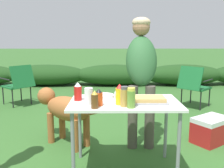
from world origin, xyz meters
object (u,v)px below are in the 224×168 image
Objects in this scene: food_tray at (147,100)px; spice_jar at (124,97)px; paper_cup_stack at (89,97)px; mustard_bottle at (119,95)px; cooler_box at (211,130)px; beer_bottle at (95,100)px; camp_chair_green_behind_table at (19,83)px; ketchup_bottle at (78,92)px; dog at (64,109)px; camp_chair_near_hedge at (194,84)px; mixing_bowl at (123,93)px; standing_person_in_navy_coat at (141,67)px; plate_stack at (104,96)px; hot_sauce_bottle at (99,98)px; folding_table at (124,109)px; relish_jar at (131,98)px.

spice_jar is (-0.24, -0.14, 0.07)m from food_tray.
mustard_bottle is at bearing 5.69° from paper_cup_stack.
beer_bottle is at bearing -1.87° from cooler_box.
beer_bottle is 1.86m from cooler_box.
cooler_box is (3.19, -1.89, -0.30)m from camp_chair_green_behind_table.
cooler_box is at bearing 35.88° from spice_jar.
dog is (-0.27, 0.63, -0.36)m from ketchup_bottle.
mixing_bowl is at bearing -80.23° from camp_chair_near_hedge.
paper_cup_stack reaches higher than beer_bottle.
spice_jar is 1.19m from dog.
spice_jar reaches higher than ketchup_bottle.
mixing_bowl is 0.51m from beer_bottle.
food_tray is 0.67× the size of cooler_box.
spice_jar is 0.23× the size of camp_chair_near_hedge.
standing_person_in_navy_coat reaches higher than camp_chair_near_hedge.
spice_jar is (0.33, -0.04, 0.01)m from paper_cup_stack.
food_tray is 0.49m from plate_stack.
hot_sauce_bottle reaches higher than mixing_bowl.
spice_jar is (-0.01, -0.18, 0.17)m from folding_table.
paper_cup_stack is at bearing 173.56° from spice_jar.
paper_cup_stack reaches higher than mixing_bowl.
cooler_box is (1.54, 0.83, -0.65)m from paper_cup_stack.
beer_bottle is 0.18× the size of dog.
cooler_box is at bearing 4.29° from standing_person_in_navy_coat.
ketchup_bottle reaches higher than hot_sauce_bottle.
standing_person_in_navy_coat is 2.19m from camp_chair_near_hedge.
mixing_bowl is 0.97× the size of spice_jar.
hot_sauce_bottle is 0.97× the size of beer_bottle.
spice_jar is (0.20, -0.36, 0.08)m from plate_stack.
folding_table is at bearing 85.87° from spice_jar.
hot_sauce_bottle is 0.10m from beer_bottle.
standing_person_in_navy_coat reaches higher than beer_bottle.
dog is at bearing -34.06° from cooler_box.
mustard_bottle reaches higher than folding_table.
mixing_bowl is 0.32× the size of cooler_box.
ketchup_bottle and relish_jar have the same top height.
relish_jar is 3.49m from camp_chair_green_behind_table.
spice_jar is (0.24, -0.03, 0.02)m from hot_sauce_bottle.
relish_jar is 0.11× the size of standing_person_in_navy_coat.
camp_chair_near_hedge is (3.50, -0.21, 0.00)m from camp_chair_green_behind_table.
mustard_bottle is 0.24× the size of camp_chair_green_behind_table.
food_tray is 1.79× the size of plate_stack.
plate_stack is at bearing 67.51° from paper_cup_stack.
mustard_bottle is 0.84m from standing_person_in_navy_coat.
relish_jar is at bearing -12.48° from paper_cup_stack.
beer_bottle reaches higher than camp_chair_green_behind_table.
camp_chair_green_behind_table and camp_chair_near_hedge have the same top height.
dog reaches higher than cooler_box.
folding_table is at bearing -108.82° from standing_person_in_navy_coat.
folding_table is at bearing -4.12° from cooler_box.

